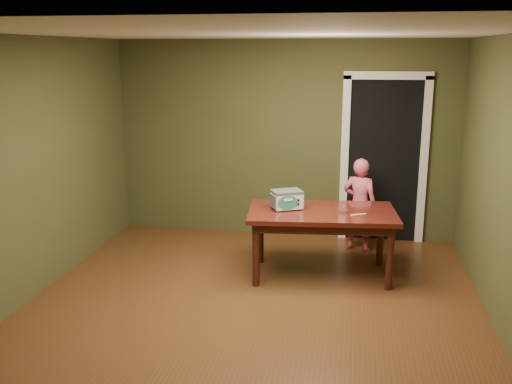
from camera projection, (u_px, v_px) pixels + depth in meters
floor at (250, 313)px, 5.47m from camera, size 5.00×5.00×0.00m
room_shell at (250, 137)px, 5.06m from camera, size 4.52×5.02×2.61m
doorway at (383, 157)px, 7.66m from camera, size 1.10×0.66×2.25m
dining_table at (322, 219)px, 6.25m from camera, size 1.68×1.06×0.75m
toy_oven at (287, 199)px, 6.27m from camera, size 0.40×0.35×0.21m
baking_pan at (343, 211)px, 6.16m from camera, size 0.10×0.10×0.02m
spatula at (358, 215)px, 6.06m from camera, size 0.17×0.11×0.01m
child at (360, 205)px, 7.09m from camera, size 0.50×0.41×1.18m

